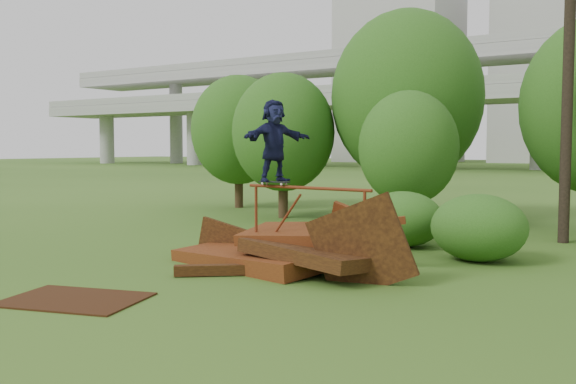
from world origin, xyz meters
The scene contains 15 objects.
ground centered at (0.00, 0.00, 0.00)m, with size 240.00×240.00×0.00m, color #2D5116.
scrap_pile centered at (-0.95, 2.16, 0.35)m, with size 5.72×3.51×2.11m.
grind_rail centered at (-0.26, 1.86, 1.27)m, with size 2.88×0.24×1.74m.
skateboard centered at (-1.08, 1.91, 1.80)m, with size 0.69×0.22×0.07m.
skater centered at (-1.08, 1.91, 2.64)m, with size 1.54×0.49×1.66m, color #14173A.
flat_plate centered at (-2.33, -2.08, 0.01)m, with size 2.19×1.57×0.03m, color #31190A.
tree_0 centered at (-6.23, 10.08, 3.03)m, with size 3.64×3.64×5.13m.
tree_1 centered at (-2.39, 11.97, 4.22)m, with size 5.18×5.18×7.21m.
tree_2 centered at (-1.17, 9.20, 2.48)m, with size 2.98×2.98×4.20m.
tree_6 centered at (-9.91, 12.32, 3.22)m, with size 3.92×3.92×5.48m.
shrub_left centered at (-0.05, 6.17, 0.70)m, with size 2.03×1.87×1.40m, color #1E4412.
shrub_right centered at (2.17, 5.13, 0.74)m, with size 2.10×1.93×1.49m, color #1E4412.
utility_pole centered at (3.23, 9.10, 5.58)m, with size 1.40×0.28×11.02m.
building_left centered at (-38.00, 95.00, 17.50)m, with size 18.00×16.00×35.00m, color #9E9E99.
building_right centered at (-16.00, 102.00, 14.00)m, with size 14.00×14.00×28.00m, color #9E9E99.
Camera 1 is at (6.23, -8.87, 2.51)m, focal length 40.00 mm.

